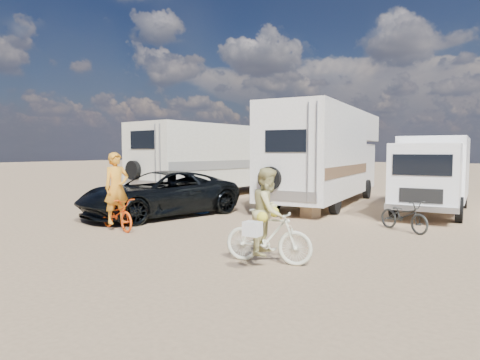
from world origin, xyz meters
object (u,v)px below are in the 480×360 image
Objects in this scene: rider_man at (117,195)px; cooler at (199,206)px; bike_woman at (268,236)px; rv_main at (326,157)px; box_truck at (432,175)px; dark_suv at (160,194)px; crate at (310,211)px; bike_parked at (404,216)px; rv_left at (217,161)px; bike_man at (117,214)px; rider_woman at (268,221)px.

rider_man is 3.68m from cooler.
rider_man reaches higher than bike_woman.
rv_main reaches higher than box_truck.
dark_suv is at bearing 50.63° from bike_woman.
bike_parked is at bearing -15.51° from crate.
dark_suv is 11.15× the size of crate.
bike_parked is 3.12m from crate.
cooler is (-5.10, 4.30, -0.28)m from bike_woman.
rv_left reaches higher than cooler.
box_truck is at bearing -24.97° from rider_man.
bike_man is at bearing -112.47° from rv_main.
bike_parked is (1.43, 4.65, -0.09)m from bike_woman.
bike_man is at bearing -65.44° from rv_left.
dark_suv is at bearing 30.61° from bike_man.
rider_woman is at bearing -165.03° from bike_parked.
rv_main reaches higher than cooler.
rv_main reaches higher than bike_man.
rv_main is at bearing -3.07° from rider_man.
rider_man reaches higher than cooler.
dark_suv reaches higher than bike_man.
bike_parked is (1.43, 4.65, -0.39)m from rider_woman.
bike_woman is 5.71m from crate.
rv_left is 1.46× the size of box_truck.
rider_woman is at bearing 168.73° from bike_woman.
rider_woman is at bearing -83.98° from rider_man.
dark_suv is at bearing 134.73° from bike_parked.
bike_parked is (-0.04, -4.05, -0.87)m from box_truck.
box_truck is at bearing 31.41° from bike_parked.
dark_suv reaches higher than cooler.
rider_man is 7.56m from bike_parked.
dark_suv is at bearing -64.34° from rv_left.
rv_main is 8.79m from bike_man.
bike_man is at bearing 70.76° from rider_woman.
rv_left reaches higher than rider_woman.
rider_woman is at bearing -80.13° from rv_main.
rider_woman is (0.00, -0.00, 0.30)m from bike_woman.
crate is at bearing 106.49° from bike_parked.
rider_woman is 6.70m from cooler.
rider_woman is at bearing -74.04° from crate.
rider_woman is at bearing -83.98° from bike_man.
rv_left is at bearing 149.23° from crate.
rv_left is 5.44× the size of rider_woman.
rv_main reaches higher than dark_suv.
rider_woman is (-1.47, -8.70, -0.48)m from box_truck.
rider_woman reaches higher than bike_woman.
rv_left is 5.40× the size of bike_man.
rider_man is at bearing 153.60° from bike_parked.
rv_left is at bearing 170.70° from rv_main.
rv_main reaches higher than rider_woman.
bike_man reaches higher than crate.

